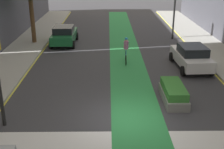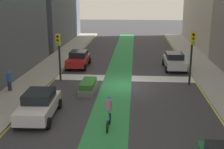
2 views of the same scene
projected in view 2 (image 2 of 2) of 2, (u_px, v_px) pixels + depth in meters
ground_plane at (123, 85)px, 23.84m from camera, size 120.00×120.00×0.00m
bike_lane_paint at (116, 85)px, 23.88m from camera, size 2.40×60.00×0.01m
crosswalk_band at (124, 78)px, 25.76m from camera, size 12.00×1.80×0.01m
sidewalk_left at (219, 86)px, 23.24m from camera, size 3.00×60.00×0.15m
curb_stripe_left at (199, 87)px, 23.38m from camera, size 0.16×60.00×0.01m
sidewalk_right at (33, 82)px, 24.39m from camera, size 3.00×60.00×0.15m
curb_stripe_right at (50, 83)px, 24.29m from camera, size 0.16×60.00×0.01m
traffic_signal_near_right at (59, 48)px, 24.32m from camera, size 0.35×0.52×3.96m
traffic_signal_near_left at (192, 48)px, 23.00m from camera, size 0.35×0.52×4.28m
car_white_right_far at (39, 105)px, 17.47m from camera, size 2.17×4.27×1.57m
car_red_right_near at (78, 59)px, 29.57m from camera, size 2.02×4.20×1.57m
car_silver_left_near at (174, 61)px, 28.71m from camera, size 2.05×4.21×1.57m
cyclist_in_lane at (109, 111)px, 16.05m from camera, size 0.32×1.73×1.86m
pedestrian_sidewalk_right_a at (9, 80)px, 21.85m from camera, size 0.34×0.34×1.55m
median_planter at (88, 87)px, 22.13m from camera, size 1.09×2.73×0.85m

